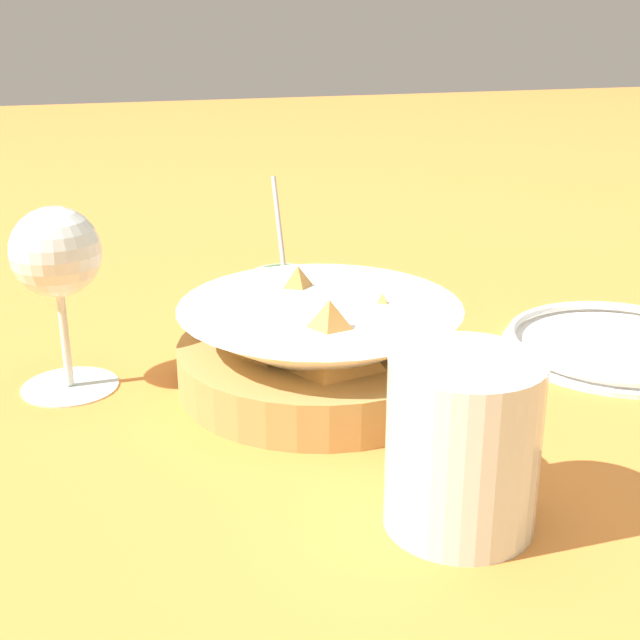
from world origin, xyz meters
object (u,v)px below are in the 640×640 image
object	(u,v)px
food_basket	(320,349)
beer_mug	(461,449)
sauce_cup	(283,284)
side_plate	(617,344)
wine_glass	(57,260)

from	to	relation	value
food_basket	beer_mug	world-z (taller)	beer_mug
sauce_cup	beer_mug	distance (m)	0.43
sauce_cup	side_plate	xyz separation A→B (m)	(-0.21, -0.26, -0.01)
sauce_cup	beer_mug	size ratio (longest dim) A/B	0.93
wine_glass	side_plate	world-z (taller)	wine_glass
sauce_cup	wine_glass	bearing A→B (deg)	127.94
sauce_cup	beer_mug	world-z (taller)	sauce_cup
wine_glass	side_plate	bearing A→B (deg)	-95.25
beer_mug	side_plate	xyz separation A→B (m)	(0.22, -0.25, -0.04)
sauce_cup	beer_mug	bearing A→B (deg)	-177.88
wine_glass	beer_mug	distance (m)	0.36
food_basket	side_plate	size ratio (longest dim) A/B	1.14
sauce_cup	side_plate	distance (m)	0.34
food_basket	wine_glass	distance (m)	0.22
side_plate	beer_mug	bearing A→B (deg)	131.53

